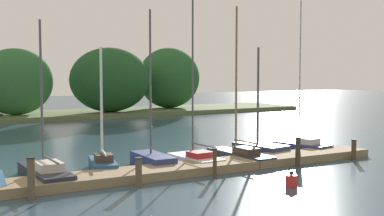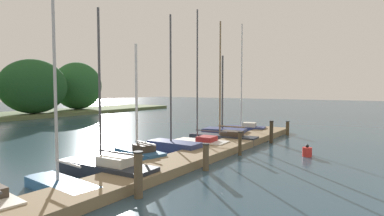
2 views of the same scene
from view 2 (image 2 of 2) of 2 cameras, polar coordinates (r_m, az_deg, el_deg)
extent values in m
cube|color=#847051|center=(14.60, 1.63, -8.49)|extent=(21.48, 1.80, 0.35)
ellipsoid|color=#1E4C23|center=(39.29, -26.83, 3.53)|extent=(7.76, 4.87, 6.08)
ellipsoid|color=#235628|center=(45.01, -20.11, 3.82)|extent=(6.60, 5.69, 6.32)
cube|color=#285684|center=(10.81, -22.67, -13.13)|extent=(1.22, 3.06, 0.35)
cube|color=#285684|center=(11.97, -25.81, -11.66)|extent=(0.59, 0.79, 0.30)
cylinder|color=#B7B7BC|center=(10.61, -23.79, 8.70)|extent=(0.09, 0.09, 7.77)
cylinder|color=#B7B7BC|center=(10.27, -21.70, -9.39)|extent=(0.20, 1.38, 0.07)
cube|color=#232833|center=(12.09, -15.25, -10.83)|extent=(1.36, 4.05, 0.50)
cube|color=#232833|center=(13.42, -20.65, -9.60)|extent=(0.69, 1.03, 0.42)
cube|color=beige|center=(11.65, -13.56, -9.28)|extent=(0.93, 1.24, 0.32)
cylinder|color=#4C4C51|center=(11.94, -16.49, 3.86)|extent=(0.09, 0.09, 5.65)
cylinder|color=#4C4C51|center=(11.48, -13.00, -7.99)|extent=(0.17, 2.14, 0.07)
cube|color=#285684|center=(14.34, -9.51, -8.52)|extent=(1.51, 2.83, 0.47)
cube|color=#285684|center=(15.34, -12.11, -7.84)|extent=(0.66, 0.77, 0.40)
cube|color=#3D3328|center=(13.99, -8.74, -7.19)|extent=(0.87, 0.94, 0.31)
cylinder|color=silver|center=(14.20, -10.09, 1.93)|extent=(0.11, 0.11, 4.73)
cylinder|color=silver|center=(13.87, -8.50, -6.34)|extent=(0.39, 1.41, 0.09)
cube|color=navy|center=(15.76, -3.25, -7.16)|extent=(1.03, 2.73, 0.59)
cube|color=navy|center=(16.52, -6.69, -6.78)|extent=(0.57, 0.68, 0.50)
cylinder|color=#4C4C51|center=(15.62, -3.90, 5.38)|extent=(0.09, 0.09, 6.27)
cube|color=white|center=(17.16, 1.60, -6.59)|extent=(1.51, 3.01, 0.40)
cube|color=white|center=(17.79, -2.17, -6.29)|extent=(0.76, 0.78, 0.34)
cube|color=maroon|center=(16.94, 2.70, -5.60)|extent=(1.03, 0.95, 0.26)
cylinder|color=#4C4C51|center=(17.00, 0.97, 5.91)|extent=(0.08, 0.08, 7.05)
cylinder|color=#4C4C51|center=(16.77, 3.45, -4.20)|extent=(0.22, 1.83, 0.07)
cube|color=#232833|center=(18.92, 5.90, -5.58)|extent=(1.25, 4.02, 0.44)
cube|color=#232833|center=(19.70, 1.13, -5.26)|extent=(0.61, 1.02, 0.37)
cube|color=#3D3328|center=(18.67, 7.30, -4.60)|extent=(0.82, 1.24, 0.28)
cylinder|color=#7F6647|center=(18.81, 5.14, 5.36)|extent=(0.10, 0.10, 6.75)
cylinder|color=#7F6647|center=(18.64, 7.19, -3.38)|extent=(0.18, 1.67, 0.08)
cube|color=navy|center=(21.04, 6.06, -4.48)|extent=(1.86, 2.94, 0.56)
cube|color=navy|center=(21.40, 2.89, -4.40)|extent=(0.86, 0.82, 0.48)
cylinder|color=#4C4C51|center=(20.88, 5.57, 2.88)|extent=(0.12, 0.12, 4.82)
cube|color=navy|center=(23.22, 9.47, -3.88)|extent=(1.74, 3.17, 0.45)
cube|color=navy|center=(23.54, 6.25, -3.81)|extent=(0.77, 0.86, 0.39)
cube|color=beige|center=(23.10, 10.39, -2.99)|extent=(1.02, 1.06, 0.29)
cylinder|color=#B7B7BC|center=(23.09, 9.02, 5.86)|extent=(0.08, 0.08, 7.40)
cylinder|color=brown|center=(9.55, -9.75, -12.01)|extent=(0.25, 0.25, 1.35)
cylinder|color=black|center=(9.39, -9.80, -7.92)|extent=(0.29, 0.29, 0.04)
cylinder|color=brown|center=(12.48, 2.54, -9.00)|extent=(0.24, 0.24, 1.03)
cylinder|color=black|center=(12.38, 2.55, -6.58)|extent=(0.28, 0.28, 0.04)
cylinder|color=#4C3D28|center=(15.37, 8.72, -6.48)|extent=(0.16, 0.16, 1.11)
cylinder|color=black|center=(15.28, 8.74, -4.36)|extent=(0.19, 0.19, 0.04)
cylinder|color=#3D3323|center=(19.21, 14.25, -4.28)|extent=(0.22, 0.22, 1.27)
cylinder|color=black|center=(19.13, 14.28, -2.33)|extent=(0.25, 0.25, 0.04)
cylinder|color=#4C3D28|center=(22.61, 17.00, -3.58)|extent=(0.23, 0.23, 0.93)
cylinder|color=black|center=(22.56, 17.03, -2.36)|extent=(0.26, 0.26, 0.04)
cylinder|color=red|center=(15.99, 20.23, -7.52)|extent=(0.44, 0.44, 0.42)
sphere|color=black|center=(15.94, 20.25, -6.50)|extent=(0.15, 0.15, 0.15)
camera|label=1|loc=(10.66, 104.35, 4.00)|focal=45.93mm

